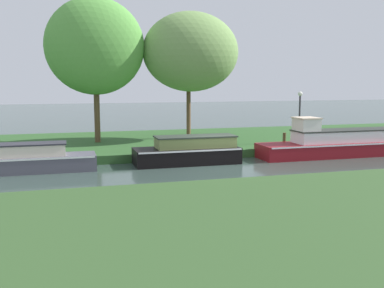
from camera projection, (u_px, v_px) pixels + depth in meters
name	position (u px, v px, depth m)	size (l,w,h in m)	color
ground_plane	(225.00, 167.00, 19.89)	(120.00, 120.00, 0.00)	#344640
riverbank_far	(184.00, 142.00, 26.53)	(72.00, 10.00, 0.40)	#2B5425
riverbank_near	(349.00, 224.00, 11.29)	(72.00, 10.00, 0.40)	#304F26
slate_barge	(11.00, 160.00, 18.54)	(6.77, 1.48, 1.20)	#4D4B57
maroon_narrowboat	(344.00, 144.00, 22.80)	(9.01, 1.80, 1.99)	maroon
black_cruiser	(189.00, 151.00, 20.60)	(4.80, 1.67, 1.28)	black
willow_tree_left	(95.00, 46.00, 24.23)	(5.33, 3.29, 7.80)	brown
willow_tree_centre	(191.00, 52.00, 25.66)	(5.54, 4.06, 7.24)	brown
lamp_post	(300.00, 110.00, 24.50)	(0.24, 0.24, 2.79)	#333338
mooring_post_near	(201.00, 143.00, 22.21)	(0.19, 0.19, 0.63)	#4B372B
mooring_post_far	(284.00, 139.00, 23.43)	(0.17, 0.17, 0.69)	#4D3D24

